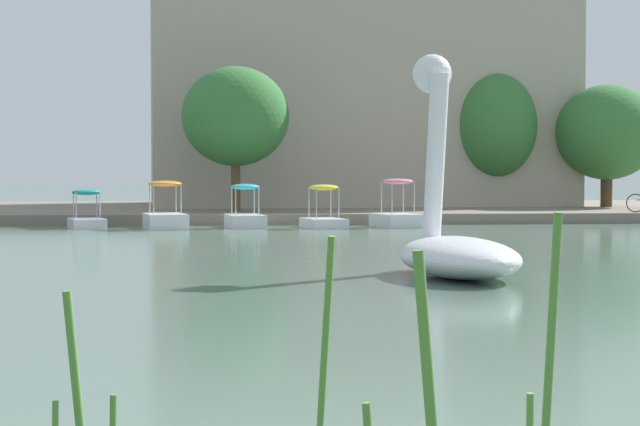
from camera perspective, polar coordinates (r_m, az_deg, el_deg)
The scene contains 11 objects.
shore_bank_far at distance 45.78m, azimuth -4.13°, elevation 0.17°, with size 111.31×21.81×0.39m, color slate.
swan_boat at distance 16.71m, azimuth 7.87°, elevation -1.21°, with size 2.25×3.60×3.92m.
pedal_boat_pink at distance 33.74m, azimuth 4.59°, elevation -0.05°, with size 1.77×2.37×1.68m.
pedal_boat_yellow at distance 32.94m, azimuth 0.22°, elevation -0.11°, with size 1.56×2.16×1.48m.
pedal_boat_cyan at distance 33.33m, azimuth -4.42°, elevation -0.12°, with size 1.46×2.34×1.50m.
pedal_boat_orange at distance 32.88m, azimuth -9.08°, elevation -0.07°, with size 1.70×2.54×1.61m.
pedal_boat_teal at distance 33.74m, azimuth -13.54°, elevation -0.22°, with size 1.57×2.13×1.32m.
tree_broadleaf_right at distance 38.35m, azimuth -4.99°, elevation 5.66°, with size 4.34×4.61×5.68m.
tree_broadleaf_behind_dock at distance 46.07m, azimuth 16.51°, elevation 4.56°, with size 6.56×6.89×5.55m.
tree_broadleaf_left at distance 44.93m, azimuth 10.24°, elevation 5.06°, with size 3.96×4.33×6.07m.
apartment_block at distance 48.83m, azimuth 1.73°, elevation 7.04°, with size 19.49×12.08×11.10m, color #B2A893.
Camera 1 is at (-0.79, -4.44, 1.68)m, focal length 54.47 mm.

